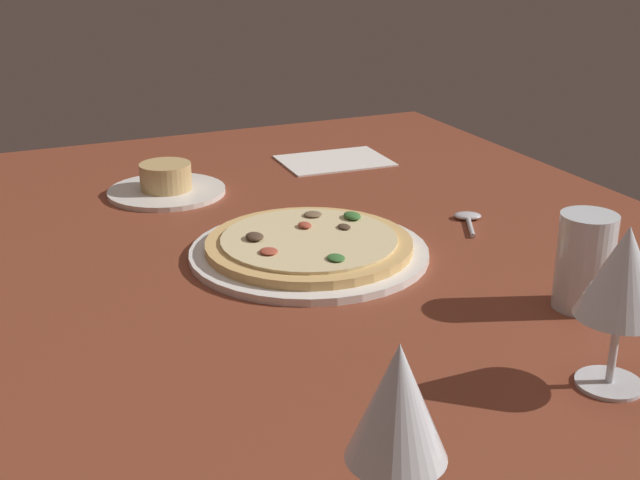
% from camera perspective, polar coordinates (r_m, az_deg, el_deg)
% --- Properties ---
extents(dining_table, '(1.50, 1.10, 0.04)m').
position_cam_1_polar(dining_table, '(1.09, 0.75, -2.82)').
color(dining_table, brown).
rests_on(dining_table, ground).
extents(pizza_main, '(0.31, 0.31, 0.03)m').
position_cam_1_polar(pizza_main, '(1.12, -0.74, -0.51)').
color(pizza_main, white).
rests_on(pizza_main, dining_table).
extents(ramekin_on_saucer, '(0.19, 0.19, 0.05)m').
position_cam_1_polar(ramekin_on_saucer, '(1.39, -10.18, 3.69)').
color(ramekin_on_saucer, silver).
rests_on(ramekin_on_saucer, dining_table).
extents(wine_glass_far, '(0.08, 0.08, 0.16)m').
position_cam_1_polar(wine_glass_far, '(0.58, 5.17, -11.25)').
color(wine_glass_far, silver).
rests_on(wine_glass_far, dining_table).
extents(wine_glass_near, '(0.08, 0.08, 0.16)m').
position_cam_1_polar(wine_glass_near, '(0.82, 19.52, -2.33)').
color(wine_glass_near, silver).
rests_on(wine_glass_near, dining_table).
extents(water_glass, '(0.06, 0.06, 0.11)m').
position_cam_1_polar(water_glass, '(1.00, 17.14, -1.76)').
color(water_glass, silver).
rests_on(water_glass, dining_table).
extents(paper_menu, '(0.15, 0.20, 0.00)m').
position_cam_1_polar(paper_menu, '(1.55, 0.96, 5.28)').
color(paper_menu, white).
rests_on(paper_menu, dining_table).
extents(spoon, '(0.09, 0.06, 0.01)m').
position_cam_1_polar(spoon, '(1.26, 9.82, 1.43)').
color(spoon, silver).
rests_on(spoon, dining_table).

